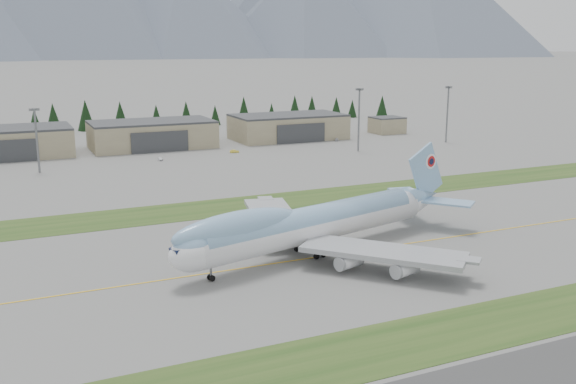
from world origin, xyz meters
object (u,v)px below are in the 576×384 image
hangar_right (288,127)px  service_vehicle_b (234,153)px  boeing_747_freighter (313,223)px  service_vehicle_a (160,160)px  hangar_center (152,134)px  hangar_left (3,143)px  service_vehicle_c (337,141)px

hangar_right → service_vehicle_b: size_ratio=13.30×
boeing_747_freighter → service_vehicle_b: (27.20, 121.80, -6.26)m
boeing_747_freighter → service_vehicle_a: size_ratio=20.19×
hangar_center → hangar_right: 60.00m
hangar_center → hangar_right: size_ratio=1.00×
hangar_left → hangar_center: (55.00, 0.00, 0.00)m
boeing_747_freighter → hangar_right: bearing=52.7°
hangar_center → service_vehicle_c: hangar_center is taller
hangar_left → service_vehicle_b: bearing=-17.7°
hangar_center → service_vehicle_a: hangar_center is taller
hangar_center → service_vehicle_c: 78.07m
hangar_center → hangar_right: same height
boeing_747_freighter → service_vehicle_c: size_ratio=19.56×
service_vehicle_c → service_vehicle_b: bearing=-141.9°
hangar_center → hangar_left: bearing=180.0°
hangar_center → service_vehicle_b: hangar_center is taller
hangar_center → service_vehicle_b: (25.68, -25.79, -5.39)m
boeing_747_freighter → hangar_center: size_ratio=1.50×
hangar_left → hangar_right: same height
service_vehicle_b → hangar_right: bearing=-39.9°
boeing_747_freighter → service_vehicle_b: size_ratio=20.01×
service_vehicle_c → hangar_left: bearing=-160.9°
service_vehicle_b → boeing_747_freighter: bearing=-179.5°
hangar_center → service_vehicle_a: 31.63m
hangar_center → service_vehicle_a: bearing=-97.8°
boeing_747_freighter → hangar_left: 156.98m
hangar_left → service_vehicle_a: (50.76, -30.87, -5.39)m
hangar_left → service_vehicle_b: 84.87m
hangar_left → hangar_center: same height
hangar_right → service_vehicle_c: hangar_right is taller
boeing_747_freighter → service_vehicle_a: boeing_747_freighter is taller
hangar_right → service_vehicle_b: bearing=-143.1°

